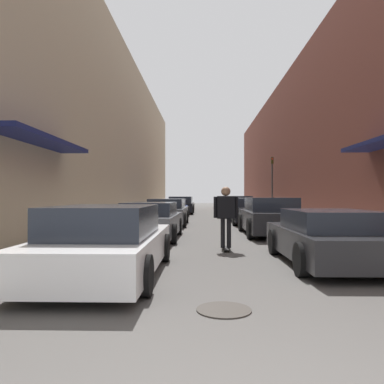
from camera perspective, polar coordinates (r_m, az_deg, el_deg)
The scene contains 20 objects.
ground at distance 20.11m, azimuth 2.58°, elevation -4.66°, with size 100.53×100.53×0.00m, color #4C4947.
curb_strip_left at distance 24.94m, azimuth -7.13°, elevation -3.71°, with size 1.80×45.70×0.12m.
curb_strip_right at distance 25.07m, azimuth 11.82°, elevation -3.69°, with size 1.80×45.70×0.12m.
building_row_left at distance 25.79m, azimuth -13.56°, elevation 8.19°, with size 4.90×45.70×10.70m.
building_row_right at distance 25.90m, azimuth 18.17°, elevation 6.56°, with size 4.90×45.70×9.26m.
parked_car_left_0 at distance 6.99m, azimuth -12.84°, elevation -7.48°, with size 1.99×4.61×1.27m.
parked_car_left_1 at distance 12.64m, azimuth -6.31°, elevation -4.42°, with size 1.91×4.40×1.22m.
parked_car_left_2 at distance 18.37m, azimuth -3.79°, elevation -3.08°, with size 1.96×4.64×1.29m.
parked_car_left_3 at distance 24.36m, azimuth -2.88°, elevation -2.51°, with size 1.99×4.28×1.23m.
parked_car_left_4 at distance 29.68m, azimuth -1.74°, elevation -2.06°, with size 2.08×4.21×1.36m.
parked_car_left_5 at distance 35.19m, azimuth -1.25°, elevation -1.83°, with size 1.93×4.46×1.33m.
parked_car_right_0 at distance 8.44m, azimuth 19.98°, elevation -6.56°, with size 1.94×4.14×1.15m.
parked_car_right_1 at distance 14.04m, azimuth 11.73°, elevation -3.72°, with size 1.96×4.52×1.37m.
parked_car_right_2 at distance 19.49m, azimuth 8.82°, elevation -2.89°, with size 2.00×4.61×1.32m.
parked_car_right_3 at distance 24.76m, azimuth 7.10°, elevation -2.31°, with size 1.93×4.02×1.41m.
parked_car_right_4 at distance 29.78m, azimuth 6.24°, elevation -2.14°, with size 1.88×4.06×1.21m.
parked_car_right_5 at distance 34.35m, azimuth 5.71°, elevation -1.90°, with size 1.86×3.96×1.31m.
skateboarder at distance 9.91m, azimuth 5.18°, elevation -2.94°, with size 0.64×0.78×1.69m.
manhole_cover at distance 4.97m, azimuth 4.88°, elevation -17.45°, with size 0.70×0.70×0.02m.
traffic_light at distance 25.80m, azimuth 12.12°, elevation 1.83°, with size 0.16×0.22×3.91m.
Camera 1 is at (-0.39, -1.77, 1.46)m, focal length 35.00 mm.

